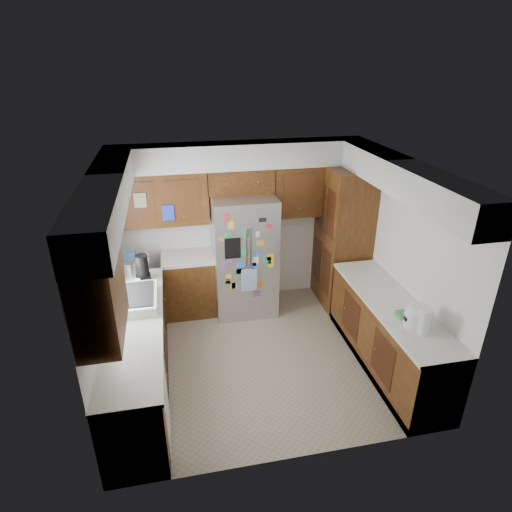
{
  "coord_description": "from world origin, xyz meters",
  "views": [
    {
      "loc": [
        -0.97,
        -4.41,
        3.57
      ],
      "look_at": [
        0.01,
        0.35,
        1.28
      ],
      "focal_mm": 30.0,
      "sensor_mm": 36.0,
      "label": 1
    }
  ],
  "objects_px": {
    "fridge": "(244,255)",
    "paper_towel": "(424,321)",
    "rice_cooker": "(418,316)",
    "pantry": "(342,238)"
  },
  "relations": [
    {
      "from": "rice_cooker",
      "to": "paper_towel",
      "type": "relative_size",
      "value": 1.04
    },
    {
      "from": "fridge",
      "to": "paper_towel",
      "type": "height_order",
      "value": "fridge"
    },
    {
      "from": "rice_cooker",
      "to": "paper_towel",
      "type": "xyz_separation_m",
      "value": [
        -0.01,
        -0.13,
        0.01
      ]
    },
    {
      "from": "fridge",
      "to": "paper_towel",
      "type": "relative_size",
      "value": 6.18
    },
    {
      "from": "fridge",
      "to": "paper_towel",
      "type": "distance_m",
      "value": 2.76
    },
    {
      "from": "pantry",
      "to": "rice_cooker",
      "type": "distance_m",
      "value": 2.13
    },
    {
      "from": "fridge",
      "to": "rice_cooker",
      "type": "height_order",
      "value": "fridge"
    },
    {
      "from": "fridge",
      "to": "pantry",
      "type": "bearing_deg",
      "value": -2.05
    },
    {
      "from": "rice_cooker",
      "to": "paper_towel",
      "type": "height_order",
      "value": "paper_towel"
    },
    {
      "from": "pantry",
      "to": "rice_cooker",
      "type": "relative_size",
      "value": 7.09
    }
  ]
}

